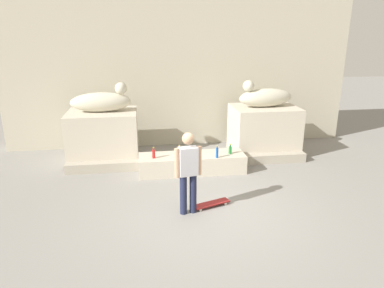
{
  "coord_description": "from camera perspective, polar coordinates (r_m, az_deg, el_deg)",
  "views": [
    {
      "loc": [
        -1.21,
        -6.25,
        3.48
      ],
      "look_at": [
        -0.15,
        1.11,
        1.1
      ],
      "focal_mm": 33.07,
      "sensor_mm": 36.0,
      "label": 1
    }
  ],
  "objects": [
    {
      "name": "ledge_block",
      "position": [
        9.11,
        -0.01,
        -3.13
      ],
      "size": [
        2.71,
        0.78,
        0.47
      ],
      "primitive_type": "cube",
      "color": "beige",
      "rests_on": "ground_plane"
    },
    {
      "name": "pedestal_right",
      "position": [
        10.6,
        11.47,
        2.2
      ],
      "size": [
        1.85,
        1.4,
        1.4
      ],
      "primitive_type": "cube",
      "color": "beige",
      "rests_on": "ground_plane"
    },
    {
      "name": "stair_step",
      "position": [
        9.57,
        -0.4,
        -2.76
      ],
      "size": [
        6.45,
        0.5,
        0.25
      ],
      "primitive_type": "cube",
      "color": "#A9A08F",
      "rests_on": "ground_plane"
    },
    {
      "name": "statue_reclining_right",
      "position": [
        10.36,
        11.63,
        7.44
      ],
      "size": [
        1.66,
        0.75,
        0.78
      ],
      "rotation": [
        0.0,
        0.0,
        3.26
      ],
      "color": "beige",
      "rests_on": "pedestal_right"
    },
    {
      "name": "statue_reclining_left",
      "position": [
        9.83,
        -14.29,
        6.7
      ],
      "size": [
        1.61,
        0.59,
        0.78
      ],
      "rotation": [
        0.0,
        0.0,
        0.02
      ],
      "color": "beige",
      "rests_on": "pedestal_left"
    },
    {
      "name": "bottle_red",
      "position": [
        8.81,
        -6.2,
        -1.57
      ],
      "size": [
        0.08,
        0.08,
        0.28
      ],
      "color": "red",
      "rests_on": "ledge_block"
    },
    {
      "name": "ground_plane",
      "position": [
        7.25,
        2.49,
        -10.95
      ],
      "size": [
        40.0,
        40.0,
        0.0
      ],
      "primitive_type": "plane",
      "color": "gray"
    },
    {
      "name": "pedestal_left",
      "position": [
        10.06,
        -14.07,
        1.17
      ],
      "size": [
        1.85,
        1.4,
        1.4
      ],
      "primitive_type": "cube",
      "color": "beige",
      "rests_on": "ground_plane"
    },
    {
      "name": "bottle_blue",
      "position": [
        8.8,
        4.07,
        -1.41
      ],
      "size": [
        0.07,
        0.07,
        0.31
      ],
      "color": "#194C99",
      "rests_on": "ledge_block"
    },
    {
      "name": "facade_wall",
      "position": [
        11.17,
        -2.04,
        15.56
      ],
      "size": [
        10.64,
        0.6,
        6.11
      ],
      "primitive_type": "cube",
      "color": "#BCB59E",
      "rests_on": "ground_plane"
    },
    {
      "name": "bottle_clear",
      "position": [
        8.91,
        -2.05,
        -1.22
      ],
      "size": [
        0.06,
        0.06,
        0.29
      ],
      "color": "silver",
      "rests_on": "ledge_block"
    },
    {
      "name": "skateboard",
      "position": [
        7.45,
        3.16,
        -9.57
      ],
      "size": [
        0.82,
        0.45,
        0.08
      ],
      "rotation": [
        0.0,
        0.0,
        0.34
      ],
      "color": "maroon",
      "rests_on": "ground_plane"
    },
    {
      "name": "skater",
      "position": [
        6.85,
        -0.62,
        -4.2
      ],
      "size": [
        0.53,
        0.26,
        1.67
      ],
      "rotation": [
        0.0,
        0.0,
        0.17
      ],
      "color": "#1E233F",
      "rests_on": "ground_plane"
    },
    {
      "name": "bottle_green",
      "position": [
        9.13,
        6.17,
        -0.93
      ],
      "size": [
        0.08,
        0.08,
        0.26
      ],
      "color": "#1E722D",
      "rests_on": "ledge_block"
    }
  ]
}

